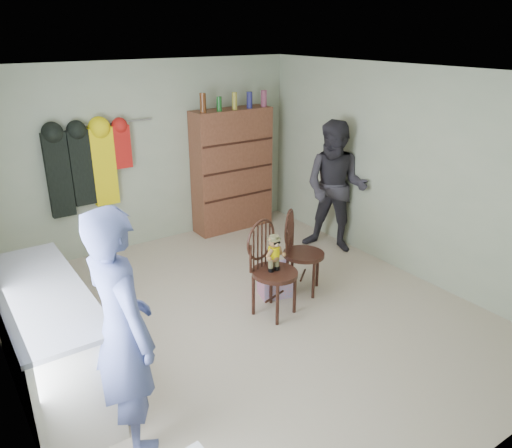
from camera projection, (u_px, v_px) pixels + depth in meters
ground_plane at (247, 317)px, 5.31m from camera, size 5.00×5.00×0.00m
room_walls at (218, 163)px, 5.13m from camera, size 5.00×5.00×5.00m
counter at (49, 340)px, 4.11m from camera, size 0.64×1.86×0.94m
chair_front at (271, 262)px, 5.20m from camera, size 0.58×0.58×1.04m
chair_far at (299, 248)px, 5.68m from camera, size 0.62×0.62×0.99m
striped_bag at (275, 280)px, 5.70m from camera, size 0.41×0.36×0.37m
person_left at (122, 332)px, 3.42m from camera, size 0.52×0.72×1.85m
person_right at (336, 187)px, 6.64m from camera, size 1.03×1.09×1.78m
dresser at (232, 170)px, 7.39m from camera, size 1.20×0.39×2.06m
coat_rack at (87, 167)px, 6.24m from camera, size 1.42×0.12×1.09m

